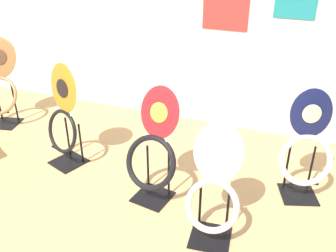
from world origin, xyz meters
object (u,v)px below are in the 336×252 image
object	(u,v)px
toilet_seat_display_navy_moon	(306,151)
toilet_seat_display_crimson_swirl	(153,155)
toilet_seat_display_orange_sun	(63,119)
toilet_seat_display_woodgrain	(0,85)
toilet_seat_display_white_plain	(214,194)

from	to	relation	value
toilet_seat_display_navy_moon	toilet_seat_display_crimson_swirl	distance (m)	1.18
toilet_seat_display_navy_moon	toilet_seat_display_orange_sun	xyz separation A→B (m)	(-2.03, -0.27, 0.03)
toilet_seat_display_crimson_swirl	toilet_seat_display_woodgrain	size ratio (longest dim) A/B	0.99
toilet_seat_display_navy_moon	toilet_seat_display_crimson_swirl	world-z (taller)	toilet_seat_display_crimson_swirl
toilet_seat_display_woodgrain	toilet_seat_display_orange_sun	world-z (taller)	toilet_seat_display_orange_sun
toilet_seat_display_navy_moon	toilet_seat_display_white_plain	distance (m)	0.89
toilet_seat_display_crimson_swirl	toilet_seat_display_navy_moon	bearing A→B (deg)	22.38
toilet_seat_display_navy_moon	toilet_seat_display_woodgrain	distance (m)	3.15
toilet_seat_display_woodgrain	toilet_seat_display_white_plain	world-z (taller)	toilet_seat_display_woodgrain
toilet_seat_display_crimson_swirl	toilet_seat_display_white_plain	bearing A→B (deg)	-24.66
toilet_seat_display_crimson_swirl	toilet_seat_display_white_plain	world-z (taller)	toilet_seat_display_crimson_swirl
toilet_seat_display_navy_moon	toilet_seat_display_woodgrain	bearing A→B (deg)	176.98
toilet_seat_display_crimson_swirl	toilet_seat_display_orange_sun	xyz separation A→B (m)	(-0.93, 0.18, 0.04)
toilet_seat_display_crimson_swirl	toilet_seat_display_woodgrain	world-z (taller)	toilet_seat_display_woodgrain
toilet_seat_display_orange_sun	toilet_seat_display_white_plain	size ratio (longest dim) A/B	1.14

